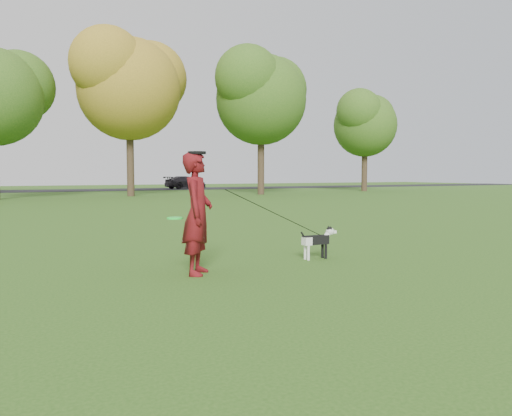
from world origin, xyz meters
TOP-DOWN VIEW (x-y plane):
  - ground at (0.00, 0.00)m, footprint 120.00×120.00m
  - road at (0.00, 40.00)m, footprint 120.00×7.00m
  - man at (-0.93, 0.14)m, footprint 0.73×0.81m
  - dog at (1.47, 0.45)m, footprint 0.77×0.15m
  - car_right at (12.41, 40.00)m, footprint 4.49×2.60m
  - man_held_items at (0.53, 0.26)m, footprint 3.01×0.53m
  - tree_row at (-1.43, 26.07)m, footprint 51.74×8.86m

SIDE VIEW (x-z plane):
  - ground at x=0.00m, z-range 0.00..0.00m
  - road at x=0.00m, z-range 0.00..0.02m
  - dog at x=1.47m, z-range 0.06..0.65m
  - car_right at x=12.41m, z-range 0.02..1.24m
  - man_held_items at x=0.53m, z-range 0.11..1.58m
  - man at x=-0.93m, z-range 0.00..1.85m
  - tree_row at x=-1.43m, z-range 1.40..13.41m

